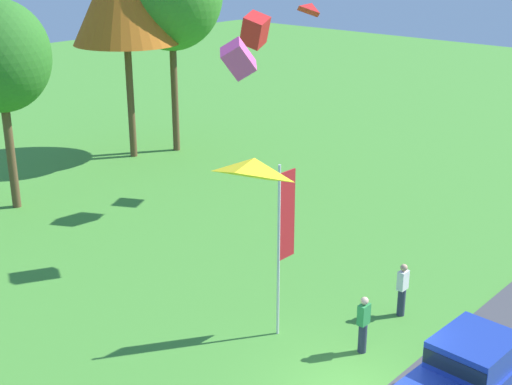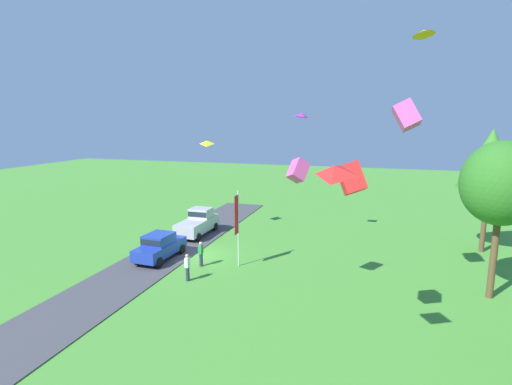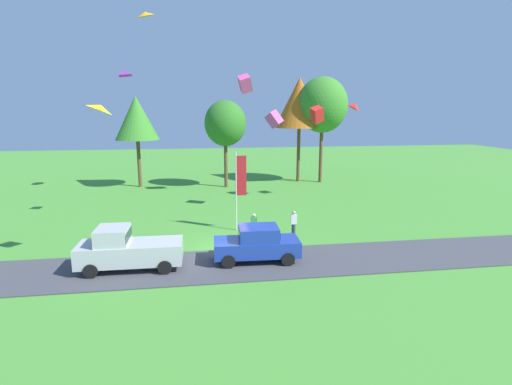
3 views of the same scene
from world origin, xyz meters
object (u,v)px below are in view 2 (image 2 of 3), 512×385
person_beside_suv (187,267)px  kite_delta_high_left (424,33)px  kite_box_over_trees (407,116)px  kite_box_trailing_tail (351,178)px  person_watching_sky (201,254)px  kite_diamond_near_flag (207,142)px  car_pickup_by_flagpole (198,222)px  flag_banner (237,220)px  kite_diamond_mid_center (302,115)px  car_sedan_far_end (160,246)px  tree_right_of_center (491,159)px  tree_left_of_center (502,184)px  kite_diamond_topmost (334,171)px  kite_box_low_drifter (298,170)px

person_beside_suv → kite_delta_high_left: 21.95m
kite_box_over_trees → kite_box_trailing_tail: (5.75, -2.28, -2.57)m
kite_box_trailing_tail → kite_box_over_trees: bearing=158.4°
person_watching_sky → kite_diamond_near_flag: kite_diamond_near_flag is taller
car_pickup_by_flagpole → person_watching_sky: size_ratio=2.94×
person_beside_suv → flag_banner: 4.45m
person_beside_suv → kite_diamond_mid_center: bearing=154.3°
person_watching_sky → kite_diamond_mid_center: kite_diamond_mid_center is taller
car_sedan_far_end → person_watching_sky: car_sedan_far_end is taller
person_watching_sky → tree_right_of_center: 21.70m
car_sedan_far_end → kite_box_over_trees: kite_box_over_trees is taller
car_sedan_far_end → kite_box_trailing_tail: bearing=62.0°
tree_left_of_center → kite_diamond_near_flag: 21.49m
tree_right_of_center → tree_left_of_center: (8.70, -1.43, -0.53)m
person_watching_sky → tree_right_of_center: bearing=115.7°
person_watching_sky → kite_diamond_topmost: 15.67m
tree_left_of_center → kite_box_low_drifter: tree_left_of_center is taller
kite_box_trailing_tail → kite_diamond_mid_center: size_ratio=1.22×
car_pickup_by_flagpole → flag_banner: 8.81m
person_beside_suv → kite_diamond_near_flag: kite_diamond_near_flag is taller
person_watching_sky → kite_diamond_topmost: (10.02, 9.70, 7.16)m
car_sedan_far_end → tree_right_of_center: tree_right_of_center is taller
car_pickup_by_flagpole → kite_box_trailing_tail: bearing=44.7°
kite_diamond_mid_center → kite_delta_high_left: bearing=85.7°
person_beside_suv → kite_diamond_near_flag: bearing=-163.1°
flag_banner → kite_box_low_drifter: size_ratio=4.88×
tree_left_of_center → flag_banner: size_ratio=1.68×
car_sedan_far_end → flag_banner: 6.12m
kite_box_low_drifter → tree_left_of_center: bearing=105.6°
kite_diamond_near_flag → kite_box_trailing_tail: size_ratio=0.78×
person_beside_suv → kite_box_low_drifter: bearing=89.6°
flag_banner → kite_diamond_mid_center: (-7.14, 2.81, 6.82)m
flag_banner → kite_diamond_near_flag: (-7.06, -5.20, 4.59)m
car_sedan_far_end → tree_left_of_center: bearing=90.1°
car_sedan_far_end → kite_box_over_trees: (1.35, 15.64, 8.90)m
kite_box_over_trees → kite_diamond_topmost: kite_box_over_trees is taller
car_pickup_by_flagpole → car_sedan_far_end: (6.52, 0.13, -0.07)m
tree_right_of_center → kite_box_trailing_tail: tree_right_of_center is taller
tree_left_of_center → kite_diamond_topmost: bearing=-36.4°
car_sedan_far_end → kite_box_over_trees: bearing=85.1°
kite_diamond_near_flag → kite_delta_high_left: size_ratio=0.62×
person_beside_suv → car_pickup_by_flagpole: bearing=-158.4°
kite_diamond_mid_center → car_sedan_far_end: bearing=-48.9°
tree_left_of_center → kite_box_trailing_tail: size_ratio=7.39×
person_watching_sky → kite_diamond_topmost: bearing=44.1°
car_pickup_by_flagpole → kite_box_over_trees: (7.87, 15.77, 8.83)m
car_sedan_far_end → tree_left_of_center: (-0.04, 20.65, 5.35)m
kite_box_over_trees → kite_diamond_topmost: (8.98, -2.63, -1.90)m
kite_box_over_trees → kite_box_low_drifter: 6.23m
kite_box_low_drifter → kite_box_trailing_tail: bearing=35.7°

